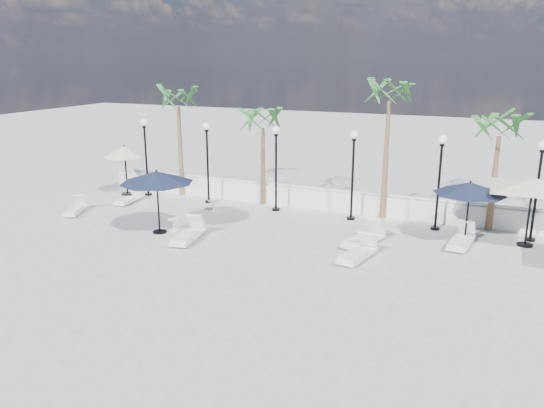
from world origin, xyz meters
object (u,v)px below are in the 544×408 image
at_px(lounger_0, 75,209).
at_px(lounger_5, 461,240).
at_px(lounger_2, 188,235).
at_px(parasol_cream_sq_a, 534,179).
at_px(parasol_navy_left, 157,177).
at_px(parasol_navy_mid, 470,189).
at_px(parasol_cream_small, 125,152).
at_px(lounger_1, 128,199).
at_px(lounger_3, 364,238).
at_px(lounger_4, 358,253).

relative_size(lounger_0, lounger_5, 0.86).
distance_m(lounger_2, parasol_cream_sq_a, 12.78).
xyz_separation_m(parasol_navy_left, parasol_navy_mid, (11.26, 3.59, -0.16)).
relative_size(lounger_0, parasol_cream_small, 0.70).
xyz_separation_m(parasol_navy_mid, parasol_cream_sq_a, (2.09, 0.46, 0.46)).
height_order(lounger_1, parasol_navy_left, parasol_navy_left).
bearing_deg(parasol_navy_left, lounger_3, 12.73).
bearing_deg(lounger_0, parasol_navy_left, -31.54).
xyz_separation_m(lounger_0, lounger_4, (12.98, -0.53, 0.03)).
bearing_deg(parasol_cream_sq_a, parasol_navy_mid, -167.60).
height_order(lounger_0, lounger_2, lounger_2).
bearing_deg(parasol_navy_mid, parasol_cream_sq_a, 12.40).
bearing_deg(parasol_cream_small, lounger_4, -17.99).
bearing_deg(lounger_4, parasol_navy_left, -166.57).
xyz_separation_m(lounger_2, parasol_cream_small, (-6.60, 4.85, 1.91)).
distance_m(lounger_3, parasol_cream_small, 13.25).
relative_size(lounger_2, parasol_cream_small, 0.84).
bearing_deg(lounger_5, parasol_cream_sq_a, 33.62).
xyz_separation_m(lounger_1, parasol_cream_small, (-1.09, 1.35, 1.96)).
bearing_deg(lounger_4, parasol_navy_mid, 57.99).
relative_size(lounger_1, lounger_4, 0.82).
distance_m(lounger_4, parasol_navy_mid, 5.05).
bearing_deg(lounger_2, parasol_navy_left, 156.35).
xyz_separation_m(lounger_1, lounger_3, (11.75, -1.31, 0.06)).
bearing_deg(parasol_navy_left, parasol_navy_mid, 17.71).
distance_m(lounger_1, lounger_4, 12.26).
bearing_deg(parasol_navy_left, lounger_1, 141.87).
relative_size(lounger_5, parasol_navy_left, 0.71).
distance_m(lounger_3, parasol_navy_mid, 4.29).
distance_m(lounger_0, lounger_4, 12.99).
height_order(parasol_navy_left, parasol_cream_sq_a, parasol_cream_sq_a).
height_order(parasol_cream_sq_a, parasol_cream_small, parasol_cream_sq_a).
distance_m(lounger_0, parasol_navy_mid, 16.60).
height_order(lounger_3, lounger_5, lounger_3).
bearing_deg(parasol_cream_small, parasol_navy_mid, -2.93).
xyz_separation_m(lounger_1, lounger_2, (5.51, -3.50, 0.05)).
distance_m(lounger_0, lounger_3, 12.85).
distance_m(lounger_5, parasol_navy_left, 11.74).
height_order(lounger_0, lounger_4, lounger_4).
xyz_separation_m(lounger_1, lounger_4, (11.91, -2.88, 0.04)).
bearing_deg(lounger_4, lounger_1, 178.38).
distance_m(lounger_1, lounger_3, 11.82).
bearing_deg(parasol_navy_mid, lounger_1, -178.07).
xyz_separation_m(lounger_0, lounger_3, (12.81, 1.03, 0.05)).
bearing_deg(parasol_navy_mid, parasol_navy_left, -162.29).
height_order(parasol_navy_mid, parasol_cream_small, parasol_cream_small).
bearing_deg(parasol_cream_sq_a, parasol_navy_left, -163.10).
height_order(lounger_2, parasol_navy_left, parasol_navy_left).
bearing_deg(parasol_navy_left, lounger_2, -14.83).
bearing_deg(lounger_1, parasol_cream_sq_a, -2.21).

